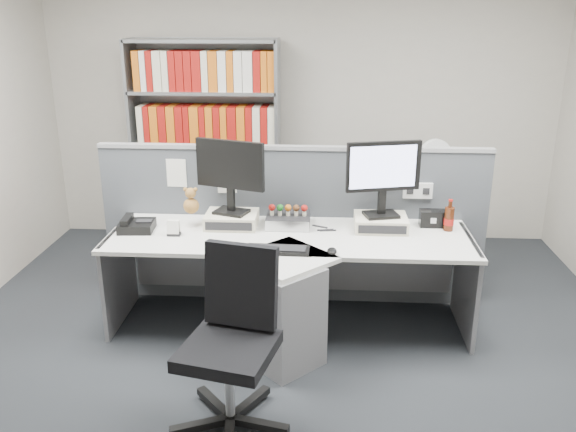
# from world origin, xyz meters

# --- Properties ---
(ground) EXTENTS (5.50, 5.50, 0.00)m
(ground) POSITION_xyz_m (0.00, 0.00, 0.00)
(ground) COLOR #282B2F
(ground) RESTS_ON ground
(room_shell) EXTENTS (5.04, 5.54, 2.72)m
(room_shell) POSITION_xyz_m (0.00, 0.00, 1.79)
(room_shell) COLOR #B3AC9F
(room_shell) RESTS_ON ground
(partition) EXTENTS (3.00, 0.08, 1.27)m
(partition) POSITION_xyz_m (0.00, 1.25, 0.65)
(partition) COLOR #4B4F55
(partition) RESTS_ON ground
(desk) EXTENTS (2.60, 1.20, 0.72)m
(desk) POSITION_xyz_m (0.00, 0.60, 0.46)
(desk) COLOR white
(desk) RESTS_ON ground
(monitor_riser_left) EXTENTS (0.38, 0.31, 0.10)m
(monitor_riser_left) POSITION_xyz_m (-0.44, 0.98, 0.77)
(monitor_riser_left) COLOR beige
(monitor_riser_left) RESTS_ON desk
(monitor_riser_right) EXTENTS (0.38, 0.31, 0.10)m
(monitor_riser_right) POSITION_xyz_m (0.66, 0.98, 0.77)
(monitor_riser_right) COLOR beige
(monitor_riser_right) RESTS_ON desk
(monitor_left) EXTENTS (0.52, 0.24, 0.55)m
(monitor_left) POSITION_xyz_m (-0.44, 0.98, 1.15)
(monitor_left) COLOR black
(monitor_left) RESTS_ON monitor_riser_left
(monitor_right) EXTENTS (0.53, 0.23, 0.55)m
(monitor_right) POSITION_xyz_m (0.66, 0.98, 1.15)
(monitor_right) COLOR black
(monitor_right) RESTS_ON monitor_riser_right
(desktop_pc) EXTENTS (0.32, 0.29, 0.09)m
(desktop_pc) POSITION_xyz_m (-0.02, 1.01, 0.76)
(desktop_pc) COLOR black
(desktop_pc) RESTS_ON desk
(figurines) EXTENTS (0.29, 0.05, 0.09)m
(figurines) POSITION_xyz_m (-0.02, 1.00, 0.86)
(figurines) COLOR beige
(figurines) RESTS_ON desktop_pc
(keyboard) EXTENTS (0.42, 0.17, 0.03)m
(keyboard) POSITION_xyz_m (-0.06, 0.50, 0.73)
(keyboard) COLOR black
(keyboard) RESTS_ON desk
(mouse) EXTENTS (0.06, 0.10, 0.04)m
(mouse) POSITION_xyz_m (0.30, 0.48, 0.74)
(mouse) COLOR black
(mouse) RESTS_ON desk
(desk_phone) EXTENTS (0.26, 0.24, 0.11)m
(desk_phone) POSITION_xyz_m (-1.12, 0.84, 0.76)
(desk_phone) COLOR black
(desk_phone) RESTS_ON desk
(desk_calendar) EXTENTS (0.09, 0.07, 0.11)m
(desk_calendar) POSITION_xyz_m (-0.82, 0.76, 0.77)
(desk_calendar) COLOR black
(desk_calendar) RESTS_ON desk
(plush_toy) EXTENTS (0.12, 0.12, 0.20)m
(plush_toy) POSITION_xyz_m (-0.73, 0.96, 0.91)
(plush_toy) COLOR olive
(plush_toy) RESTS_ON monitor_riser_left
(speaker) EXTENTS (0.19, 0.10, 0.12)m
(speaker) POSITION_xyz_m (1.05, 1.06, 0.78)
(speaker) COLOR black
(speaker) RESTS_ON desk
(cola_bottle) EXTENTS (0.07, 0.07, 0.24)m
(cola_bottle) POSITION_xyz_m (1.15, 0.98, 0.81)
(cola_bottle) COLOR #3F190A
(cola_bottle) RESTS_ON desk
(shelving_unit) EXTENTS (1.41, 0.40, 2.00)m
(shelving_unit) POSITION_xyz_m (-0.90, 2.44, 0.98)
(shelving_unit) COLOR gray
(shelving_unit) RESTS_ON ground
(filing_cabinet) EXTENTS (0.45, 0.61, 0.70)m
(filing_cabinet) POSITION_xyz_m (1.20, 1.99, 0.35)
(filing_cabinet) COLOR gray
(filing_cabinet) RESTS_ON ground
(desk_fan) EXTENTS (0.29, 0.17, 0.49)m
(desk_fan) POSITION_xyz_m (1.20, 1.99, 1.01)
(desk_fan) COLOR white
(desk_fan) RESTS_ON filing_cabinet
(office_chair) EXTENTS (0.67, 0.66, 1.01)m
(office_chair) POSITION_xyz_m (-0.25, -0.29, 0.54)
(office_chair) COLOR silver
(office_chair) RESTS_ON ground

